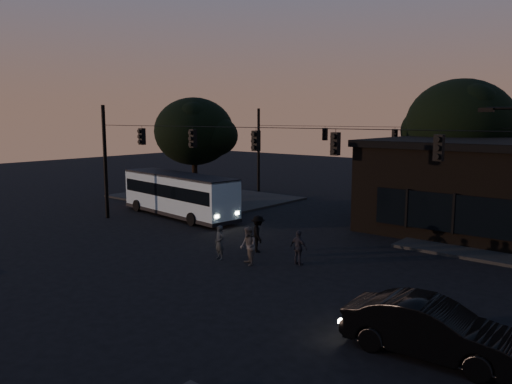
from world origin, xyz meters
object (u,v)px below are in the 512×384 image
Objects in this scene: car at (431,329)px; bus at (179,193)px; pedestrian_b at (248,246)px; pedestrian_d at (258,234)px; pedestrian_c at (299,248)px; pedestrian_a at (220,242)px; building at (512,188)px.

bus is at bearing 62.14° from car.
pedestrian_b is 0.95× the size of pedestrian_d.
pedestrian_c is at bearing 72.54° from pedestrian_b.
pedestrian_a is 3.79m from pedestrian_c.
building reaches higher than car.
pedestrian_d is at bearing -125.73° from building.
car is 11.80m from pedestrian_a.
building is 3.15× the size of car.
pedestrian_a is at bearing 31.06° from pedestrian_c.
car is at bearing 153.38° from pedestrian_c.
car is at bearing -5.82° from pedestrian_a.
pedestrian_d is at bearing 85.55° from pedestrian_a.
bus is at bearing 22.92° from pedestrian_d.
bus is (-18.71, -8.53, -1.07)m from building.
building is 15.05m from pedestrian_d.
pedestrian_c is (12.81, -4.13, -0.83)m from bus.
pedestrian_a is at bearing -24.44° from bus.
pedestrian_d is (-8.73, -12.13, -1.78)m from building.
pedestrian_a is at bearing -140.40° from pedestrian_b.
building reaches higher than bus.
pedestrian_b is at bearing -19.74° from bus.
car is (2.05, -17.56, -1.90)m from building.
car is 9.34m from pedestrian_c.
building is 17.18m from pedestrian_a.
pedestrian_c is at bearing -114.96° from building.
pedestrian_b is (-9.73, 3.43, 0.08)m from car.
pedestrian_c is at bearing 36.12° from pedestrian_a.
pedestrian_a is (-9.30, -14.32, -1.89)m from building.
pedestrian_b reaches higher than pedestrian_c.
pedestrian_d is (-1.06, 2.00, 0.05)m from pedestrian_b.
bus is at bearing -155.48° from building.
building is 9.60× the size of pedestrian_c.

